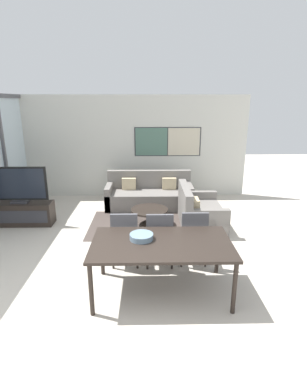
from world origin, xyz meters
TOP-DOWN VIEW (x-y plane):
  - ground_plane at (0.00, 0.00)m, footprint 24.00×24.00m
  - wall_back at (0.05, 5.22)m, footprint 6.68×0.09m
  - area_rug at (0.61, 3.01)m, footprint 2.63×1.67m
  - tv_console at (-2.22, 3.08)m, footprint 1.36×0.42m
  - television at (-2.22, 3.09)m, footprint 1.25×0.20m
  - sofa_main at (0.61, 4.26)m, footprint 2.19×0.89m
  - sofa_side at (1.66, 2.93)m, footprint 0.89×1.37m
  - coffee_table at (0.61, 3.01)m, footprint 0.81×0.81m
  - dining_table at (0.76, 0.57)m, footprint 1.93×1.07m
  - dining_chair_left at (0.20, 1.31)m, footprint 0.46×0.46m
  - dining_chair_centre at (0.76, 1.29)m, footprint 0.46×0.46m
  - dining_chair_right at (1.32, 1.35)m, footprint 0.46×0.46m
  - fruit_bowl at (0.48, 0.67)m, footprint 0.33×0.33m

SIDE VIEW (x-z plane):
  - ground_plane at x=0.00m, z-range 0.00..0.00m
  - area_rug at x=0.61m, z-range 0.00..0.01m
  - tv_console at x=-2.22m, z-range 0.00..0.50m
  - coffee_table at x=0.61m, z-range 0.09..0.46m
  - sofa_main at x=0.61m, z-range -0.16..0.73m
  - sofa_side at x=1.66m, z-range -0.16..0.73m
  - dining_chair_left at x=0.20m, z-range 0.06..1.01m
  - dining_chair_centre at x=0.76m, z-range 0.06..1.01m
  - dining_chair_right at x=1.32m, z-range 0.06..1.01m
  - dining_table at x=0.76m, z-range 0.32..1.10m
  - fruit_bowl at x=0.48m, z-range 0.78..0.86m
  - television at x=-2.22m, z-range 0.51..1.31m
  - wall_back at x=0.05m, z-range 0.01..2.81m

